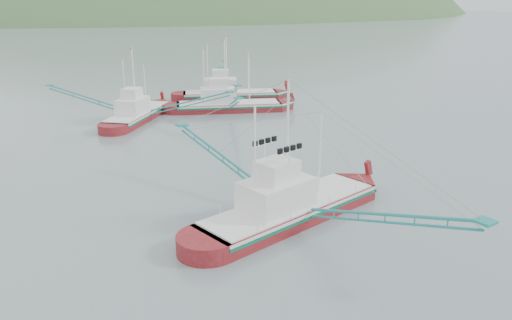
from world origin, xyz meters
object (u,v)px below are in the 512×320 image
bg_boat_right (228,96)px  bg_boat_extra (229,85)px  bg_boat_far (137,103)px  main_boat (289,196)px

bg_boat_right → bg_boat_extra: 9.49m
bg_boat_right → bg_boat_extra: bearing=83.8°
bg_boat_far → bg_boat_extra: bearing=-27.4°
bg_boat_far → bg_boat_extra: (18.93, 5.96, 0.04)m
bg_boat_far → bg_boat_right: bearing=-53.5°
bg_boat_right → main_boat: bearing=-88.1°
main_boat → bg_boat_far: bearing=77.7°
bg_boat_right → bg_boat_far: 14.09m
main_boat → bg_boat_right: bearing=57.6°
main_boat → bg_boat_right: size_ratio=1.08×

